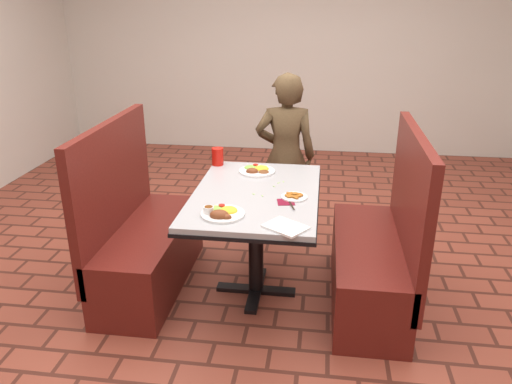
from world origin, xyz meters
TOP-DOWN VIEW (x-y plane):
  - dining_table at (0.00, 0.00)m, footprint 0.81×1.21m
  - booth_bench_left at (-0.80, 0.00)m, footprint 0.47×1.20m
  - booth_bench_right at (0.80, 0.00)m, footprint 0.47×1.20m
  - diner_person at (0.11, 0.99)m, footprint 0.53×0.37m
  - near_dinner_plate at (-0.15, -0.39)m, footprint 0.26×0.26m
  - far_dinner_plate at (-0.05, 0.39)m, footprint 0.26×0.26m
  - plantain_plate at (0.25, -0.07)m, footprint 0.17×0.17m
  - maroon_napkin at (0.21, -0.15)m, footprint 0.12×0.12m
  - spoon_utensil at (0.24, -0.21)m, footprint 0.05×0.14m
  - red_tumbler at (-0.36, 0.51)m, footprint 0.09×0.09m
  - paper_napkin at (0.23, -0.51)m, footprint 0.27×0.26m
  - knife_utensil at (-0.10, -0.38)m, footprint 0.02×0.19m
  - fork_utensil at (-0.08, -0.42)m, footprint 0.02×0.15m
  - lettuce_shreds at (0.04, 0.06)m, footprint 0.28×0.32m

SIDE VIEW (x-z plane):
  - booth_bench_left at x=-0.80m, z-range -0.26..0.92m
  - booth_bench_right at x=0.80m, z-range -0.26..0.92m
  - dining_table at x=0.00m, z-range 0.28..1.03m
  - diner_person at x=0.11m, z-range 0.00..1.38m
  - lettuce_shreds at x=0.04m, z-range 0.75..0.75m
  - maroon_napkin at x=0.21m, z-range 0.75..0.75m
  - spoon_utensil at x=0.24m, z-range 0.75..0.76m
  - paper_napkin at x=0.23m, z-range 0.75..0.76m
  - fork_utensil at x=-0.08m, z-range 0.76..0.76m
  - plantain_plate at x=0.25m, z-range 0.75..0.77m
  - knife_utensil at x=-0.10m, z-range 0.76..0.76m
  - far_dinner_plate at x=-0.05m, z-range 0.74..0.81m
  - near_dinner_plate at x=-0.15m, z-range 0.74..0.82m
  - red_tumbler at x=-0.36m, z-range 0.75..0.88m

